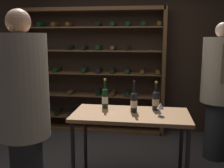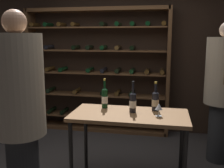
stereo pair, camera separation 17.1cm
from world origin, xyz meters
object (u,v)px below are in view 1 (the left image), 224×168
tasting_table (131,121)px  wine_bottle_red_label (105,98)px  person_bystander_dark_jacket (24,111)px  wine_rack (91,71)px  person_guest_blue_shirt (219,86)px  wine_glass_stemmed_center (160,106)px  wine_bottle_amber_reserve (156,100)px  wine_bottle_green_slim (134,101)px

tasting_table → wine_bottle_red_label: bearing=150.9°
person_bystander_dark_jacket → wine_bottle_red_label: size_ratio=5.46×
wine_rack → tasting_table: bearing=-64.3°
person_bystander_dark_jacket → person_guest_blue_shirt: person_bystander_dark_jacket is taller
tasting_table → person_guest_blue_shirt: person_guest_blue_shirt is taller
wine_rack → wine_glass_stemmed_center: size_ratio=18.25×
wine_glass_stemmed_center → person_guest_blue_shirt: bearing=48.2°
person_bystander_dark_jacket → wine_bottle_red_label: (0.56, 0.92, -0.08)m
wine_bottle_amber_reserve → wine_glass_stemmed_center: 0.22m
wine_bottle_green_slim → wine_bottle_amber_reserve: bearing=26.8°
tasting_table → person_guest_blue_shirt: bearing=37.6°
person_guest_blue_shirt → wine_bottle_red_label: (-1.46, -0.70, -0.05)m
person_bystander_dark_jacket → wine_glass_stemmed_center: bearing=-109.8°
wine_bottle_red_label → wine_bottle_green_slim: size_ratio=1.00×
wine_glass_stemmed_center → wine_bottle_red_label: bearing=161.2°
person_bystander_dark_jacket → wine_bottle_red_label: 1.08m
wine_bottle_red_label → wine_glass_stemmed_center: (0.64, -0.22, -0.03)m
tasting_table → person_guest_blue_shirt: (1.14, 0.87, 0.27)m
wine_bottle_red_label → person_guest_blue_shirt: bearing=25.6°
wine_rack → wine_bottle_green_slim: size_ratio=7.26×
person_bystander_dark_jacket → person_guest_blue_shirt: 2.58m
wine_rack → person_bystander_dark_jacket: bearing=-90.9°
wine_glass_stemmed_center → wine_bottle_green_slim: bearing=161.8°
tasting_table → wine_bottle_green_slim: bearing=61.5°
person_bystander_dark_jacket → wine_bottle_amber_reserve: size_ratio=5.73×
tasting_table → wine_bottle_red_label: 0.42m
wine_glass_stemmed_center → wine_rack: bearing=122.9°
person_guest_blue_shirt → wine_glass_stemmed_center: person_guest_blue_shirt is taller
person_bystander_dark_jacket → tasting_table: bearing=-100.0°
person_guest_blue_shirt → wine_bottle_red_label: bearing=-162.3°
wine_glass_stemmed_center → tasting_table: bearing=172.8°
wine_rack → wine_bottle_amber_reserve: size_ratio=7.64×
wine_bottle_red_label → wine_bottle_green_slim: (0.35, -0.12, -0.00)m
wine_bottle_amber_reserve → wine_glass_stemmed_center: bearing=-78.2°
tasting_table → person_bystander_dark_jacket: (-0.88, -0.74, 0.29)m
wine_rack → person_guest_blue_shirt: size_ratio=1.36×
wine_bottle_red_label → wine_glass_stemmed_center: bearing=-18.8°
wine_bottle_green_slim → person_bystander_dark_jacket: bearing=-138.8°
wine_bottle_green_slim → wine_glass_stemmed_center: wine_bottle_green_slim is taller
person_guest_blue_shirt → wine_bottle_green_slim: 1.38m
wine_rack → person_guest_blue_shirt: wine_rack is taller
person_guest_blue_shirt → wine_glass_stemmed_center: 1.23m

